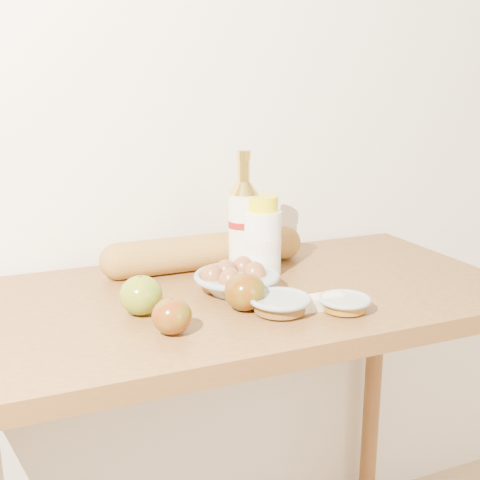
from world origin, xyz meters
name	(u,v)px	position (x,y,z in m)	size (l,w,h in m)	color
back_wall	(183,93)	(0.00, 1.51, 1.30)	(3.50, 0.02, 2.60)	#EFE5D0
table	(235,346)	(0.00, 1.18, 0.78)	(1.20, 0.60, 0.90)	brown
bourbon_bottle	(244,225)	(0.07, 1.29, 1.01)	(0.09, 0.09, 0.28)	#F1E8CC
cream_bottle	(261,238)	(0.10, 1.27, 0.98)	(0.11, 0.11, 0.18)	white
egg_bowl	(236,280)	(0.00, 1.18, 0.93)	(0.23, 0.23, 0.06)	#909D98
baguette	(206,252)	(0.00, 1.36, 0.94)	(0.50, 0.08, 0.08)	#B78438
apple_yellowgreen	(141,295)	(-0.21, 1.13, 0.94)	(0.11, 0.11, 0.08)	olive
apple_redgreen_front	(172,316)	(-0.18, 1.02, 0.93)	(0.08, 0.08, 0.07)	maroon
apple_redgreen_right	(245,292)	(-0.02, 1.08, 0.94)	(0.08, 0.08, 0.07)	maroon
sugar_bowl	(280,304)	(0.03, 1.03, 0.92)	(0.14, 0.14, 0.03)	#8D9A96
syrup_bowl	(344,304)	(0.15, 1.00, 0.92)	(0.11, 0.11, 0.03)	#919F9A
butter_stick	(319,302)	(0.11, 1.03, 0.91)	(0.10, 0.03, 0.03)	#F4F1BD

